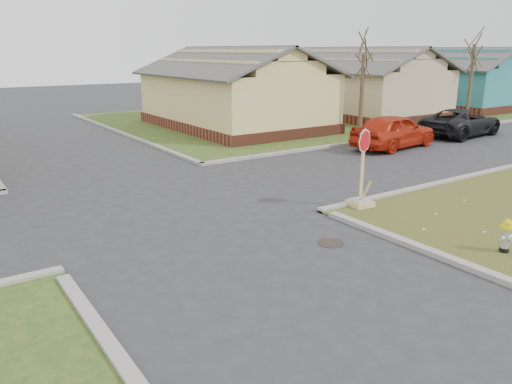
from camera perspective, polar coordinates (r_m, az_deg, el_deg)
ground at (r=11.19m, az=-1.61°, el=-7.43°), size 120.00×120.00×0.00m
verge_far_right at (r=38.57m, az=11.82°, el=9.04°), size 37.00×19.00×0.05m
curbs at (r=15.40m, az=-11.68°, el=-1.16°), size 80.00×40.00×0.12m
manhole at (r=12.08m, az=8.56°, el=-5.78°), size 0.64×0.64×0.01m
side_house_yellow at (r=29.65m, az=-2.54°, el=11.57°), size 7.60×11.60×4.70m
side_house_tan at (r=35.91m, az=11.48°, el=12.04°), size 7.60×11.60×4.70m
side_house_teal at (r=43.58m, az=20.98°, el=11.96°), size 7.60×11.60×4.70m
tree_mid_right at (r=27.24m, az=11.98°, el=10.78°), size 0.22×0.22×4.20m
tree_far_right at (r=35.25m, az=23.30°, el=11.41°), size 0.22×0.22×4.76m
fire_hydrant at (r=12.51m, az=26.69°, el=-4.30°), size 0.29×0.29×0.78m
stop_sign at (r=14.75m, az=11.92°, el=0.26°), size 0.64×0.63×2.27m
red_sedan at (r=24.25m, az=15.45°, el=6.75°), size 4.90×2.41×1.61m
dark_pickup at (r=28.97m, az=22.42°, el=7.37°), size 5.39×2.87×1.44m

